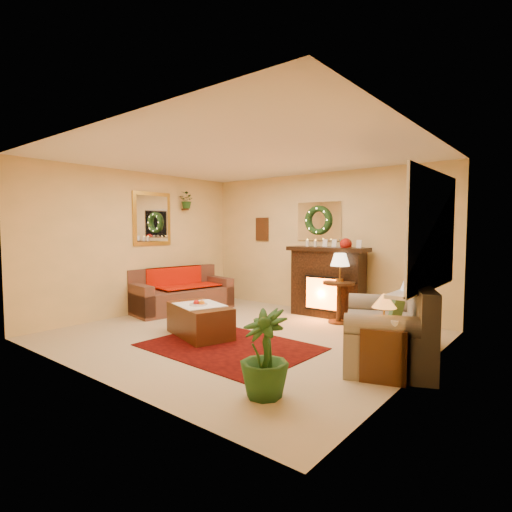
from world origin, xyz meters
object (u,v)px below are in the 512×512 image
Objects in this scene: sofa at (182,288)px; side_table_round at (339,304)px; loveseat at (386,325)px; end_table_square at (384,352)px; fireplace at (328,286)px; coffee_table at (200,322)px.

sofa is 2.96m from side_table_round.
loveseat is (4.10, -0.35, -0.01)m from sofa.
side_table_round is at bearing 128.24° from end_table_square.
fireplace reaches higher than loveseat.
side_table_round is at bearing 29.61° from sofa.
side_table_round is 0.63× the size of coffee_table.
loveseat reaches higher than sofa.
fireplace reaches higher than coffee_table.
sofa is 2.74× the size of side_table_round.
sofa is 4.40m from end_table_square.
fireplace is 2.94m from end_table_square.
coffee_table is (-2.50, -0.68, -0.21)m from loveseat.
coffee_table is (1.60, -1.04, -0.22)m from sofa.
sofa is at bearing 151.44° from loveseat.
loveseat is (1.69, -1.65, -0.13)m from fireplace.
coffee_table is at bearing 171.60° from loveseat.
side_table_round reaches higher than end_table_square.
fireplace is 1.85× the size of side_table_round.
end_table_square reaches higher than coffee_table.
sofa is 1.18× the size of loveseat.
fireplace is at bearing 112.01° from loveseat.
fireplace is 2.36m from loveseat.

